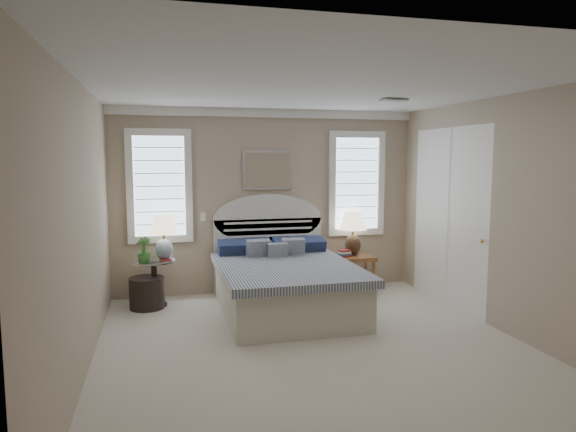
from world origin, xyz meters
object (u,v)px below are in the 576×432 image
Objects in this scene: nightstand_right at (357,265)px; lamp_left at (164,232)px; floor_pot at (147,293)px; side_table_left at (154,278)px; bed at (284,281)px; lamp_right at (353,228)px.

nightstand_right is 0.85× the size of lamp_left.
lamp_left is (0.24, 0.08, 0.80)m from floor_pot.
side_table_left is at bearing -178.06° from nightstand_right.
side_table_left is (-1.65, 0.59, 0.00)m from bed.
lamp_right reaches higher than nightstand_right.
lamp_left reaches higher than floor_pot.
nightstand_right is at bearing 28.03° from bed.
nightstand_right is (2.95, 0.10, -0.00)m from side_table_left.
side_table_left is 1.01× the size of lamp_left.
lamp_right is (3.02, 0.29, 0.73)m from floor_pot.
side_table_left is 0.64m from lamp_left.
bed is at bearing -21.68° from lamp_left.
floor_pot is (-1.75, 0.52, -0.18)m from bed.
bed is 3.38× the size of lamp_right.
bed is at bearing -19.74° from side_table_left.
lamp_left is at bearing -175.85° from lamp_right.
lamp_right is (1.27, 0.80, 0.55)m from bed.
side_table_left is at bearing 160.26° from bed.
nightstand_right is 1.16× the size of floor_pot.
bed reaches higher than lamp_left.
nightstand_right is at bearing 3.30° from floor_pot.
bed reaches higher than side_table_left.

